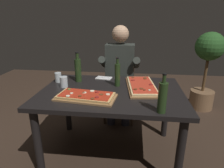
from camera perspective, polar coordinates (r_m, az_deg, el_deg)
The scene contains 13 objects.
ground_plane at distance 2.28m, azimuth -0.16°, elevation -19.53°, with size 6.40×6.40×0.00m, color #38281E.
dining_table at distance 1.94m, azimuth -0.17°, elevation -4.54°, with size 1.40×0.96×0.74m.
pizza_rectangular_front at distance 1.73m, azimuth -7.76°, elevation -3.59°, with size 0.56×0.32×0.05m.
pizza_rectangular_left at distance 1.99m, azimuth 8.77°, elevation -0.57°, with size 0.35×0.62×0.05m.
wine_bottle_dark at distance 2.17m, azimuth -10.07°, elevation 4.28°, with size 0.07×0.07×0.33m.
oil_bottle_amber at distance 1.99m, azimuth 1.61°, elevation 2.90°, with size 0.06×0.06×0.30m.
vinegar_bottle_green at distance 1.48m, azimuth 14.76°, elevation -3.75°, with size 0.07×0.07×0.31m.
tumbler_near_camera at distance 2.04m, azimuth -14.10°, elevation 0.44°, with size 0.08×0.08×0.11m.
tumbler_far_side at distance 2.22m, azimuth -15.67°, elevation 1.79°, with size 0.07×0.07×0.11m.
napkin_cutlery_set at distance 2.28m, azimuth -2.43°, elevation 1.81°, with size 0.20×0.14×0.01m.
diner_chair at distance 2.79m, azimuth 2.42°, elevation -0.44°, with size 0.44×0.44×0.87m.
seated_diner at distance 2.60m, azimuth 2.29°, elevation 3.99°, with size 0.53×0.41×1.33m.
potted_plant_corner at distance 3.32m, azimuth 26.34°, elevation 4.98°, with size 0.43×0.43×1.22m.
Camera 1 is at (0.21, -1.76, 1.43)m, focal length 30.78 mm.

